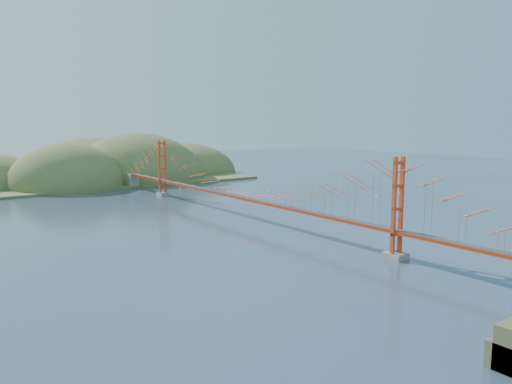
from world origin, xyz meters
TOP-DOWN VIEW (x-y plane):
  - ground at (0.00, 0.00)m, footprint 320.00×320.00m
  - bridge at (0.00, 0.18)m, footprint 2.20×94.40m
  - far_headlands at (2.21, 68.52)m, footprint 84.00×58.00m
  - sailboat_17 at (47.85, 25.06)m, footprint 0.54×0.52m
  - sailboat_11 at (49.23, 0.45)m, footprint 0.65×0.65m
  - sailboat_9 at (35.72, 3.06)m, footprint 0.51×0.58m
  - sailboat_13 at (36.30, -5.67)m, footprint 0.59×0.55m
  - sailboat_3 at (12.78, 13.45)m, footprint 0.61×0.52m
  - sailboat_15 at (33.35, 19.02)m, footprint 0.48×0.55m
  - sailboat_10 at (11.04, -29.70)m, footprint 0.51×0.58m
  - sailboat_1 at (32.27, 7.28)m, footprint 0.65×0.65m
  - sailboat_8 at (36.67, 14.63)m, footprint 0.57×0.57m
  - sailboat_12 at (8.07, 37.63)m, footprint 0.54×0.51m
  - sailboat_0 at (21.63, 1.74)m, footprint 0.47×0.51m
  - sailboat_5 at (43.41, 3.17)m, footprint 0.43×0.54m
  - sailboat_16 at (20.95, 21.02)m, footprint 0.64×0.60m
  - sailboat_7 at (18.20, 23.64)m, footprint 0.58×0.48m
  - sailboat_14 at (27.05, -9.33)m, footprint 0.49×0.56m

SIDE VIEW (x-z plane):
  - ground at x=0.00m, z-range 0.00..0.00m
  - far_headlands at x=2.21m, z-range -12.50..12.50m
  - sailboat_0 at x=21.63m, z-range -0.15..0.43m
  - sailboat_8 at x=36.67m, z-range -0.16..0.44m
  - sailboat_17 at x=47.85m, z-range -0.16..0.44m
  - sailboat_12 at x=8.07m, z-range -0.16..0.44m
  - sailboat_5 at x=43.41m, z-range -0.17..0.46m
  - sailboat_15 at x=33.35m, z-range -0.17..0.46m
  - sailboat_14 at x=27.05m, z-range -0.17..0.47m
  - sailboat_10 at x=11.04m, z-range -0.18..0.48m
  - sailboat_9 at x=35.72m, z-range -0.18..0.48m
  - sailboat_13 at x=36.30m, z-range -0.18..0.48m
  - sailboat_1 at x=32.27m, z-range -0.19..0.49m
  - sailboat_7 at x=18.20m, z-range -0.19..0.49m
  - sailboat_3 at x=12.78m, z-range -0.20..0.50m
  - sailboat_16 at x=20.95m, z-range -0.20..0.51m
  - sailboat_11 at x=49.23m, z-range -0.21..0.52m
  - bridge at x=0.00m, z-range 1.01..13.01m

